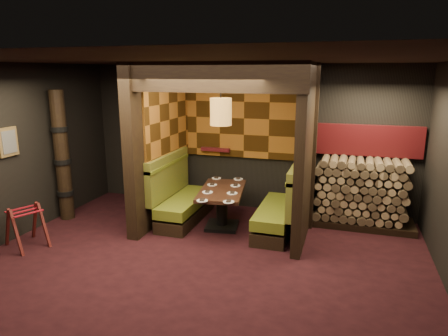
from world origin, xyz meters
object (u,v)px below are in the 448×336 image
Objects in this scene: booth_bench_left at (180,199)px; luggage_rack at (26,225)px; booth_bench_right at (282,210)px; firewood_stack at (365,193)px; dining_table at (222,202)px; pendant_lamp at (221,112)px; totem_column at (62,157)px.

luggage_rack is at bearing -136.07° from booth_bench_left.
firewood_stack is (1.35, 0.70, 0.21)m from booth_bench_right.
luggage_rack is 0.46× the size of firewood_stack.
firewood_stack is (3.25, 0.70, 0.21)m from booth_bench_left.
dining_table reaches higher than luggage_rack.
dining_table is 3.19m from luggage_rack.
pendant_lamp is 1.29× the size of luggage_rack.
firewood_stack reaches higher than booth_bench_left.
booth_bench_right is 2.03× the size of luggage_rack.
dining_table is 1.83× the size of luggage_rack.
booth_bench_right is 1.11× the size of dining_table.
booth_bench_left is 0.67× the size of totem_column.
totem_column is at bearing -165.25° from booth_bench_left.
firewood_stack is at bearing 26.02° from luggage_rack.
booth_bench_left is at bearing 43.93° from luggage_rack.
pendant_lamp is at bearing -11.68° from booth_bench_left.
firewood_stack reaches higher than booth_bench_right.
pendant_lamp is 3.59m from luggage_rack.
booth_bench_right is at bearing 0.00° from booth_bench_left.
totem_column reaches higher than luggage_rack.
booth_bench_left is 1.88m from pendant_lamp.
totem_column is at bearing -172.14° from booth_bench_right.
booth_bench_right is at bearing -152.65° from firewood_stack.
dining_table is 0.60× the size of totem_column.
booth_bench_right is 0.92× the size of firewood_stack.
firewood_stack is (5.33, 1.25, -0.57)m from totem_column.
luggage_rack is (-2.71, -1.62, -1.70)m from pendant_lamp.
luggage_rack is at bearing -79.65° from totem_column.
dining_table is 0.83× the size of firewood_stack.
booth_bench_right is 4.16m from luggage_rack.
booth_bench_right is 0.67× the size of totem_column.
pendant_lamp reaches higher than totem_column.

